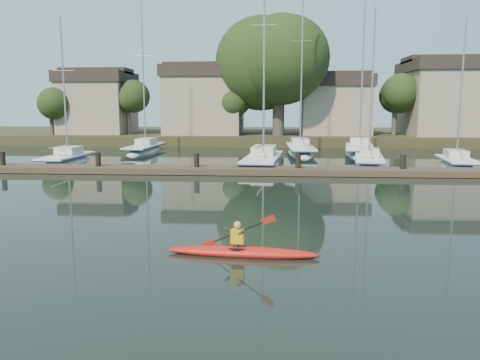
# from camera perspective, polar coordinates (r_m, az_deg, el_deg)

# --- Properties ---
(ground) EXTENTS (160.00, 160.00, 0.00)m
(ground) POSITION_cam_1_polar(r_m,az_deg,el_deg) (13.98, -2.50, -7.33)
(ground) COLOR black
(ground) RESTS_ON ground
(kayak) EXTENTS (4.11, 0.98, 1.31)m
(kayak) POSITION_cam_1_polar(r_m,az_deg,el_deg) (12.52, 0.21, -8.52)
(kayak) COLOR red
(kayak) RESTS_ON ground
(dock) EXTENTS (34.00, 2.00, 1.80)m
(dock) POSITION_cam_1_polar(r_m,az_deg,el_deg) (27.63, 0.85, 1.19)
(dock) COLOR #493B2A
(dock) RESTS_ON ground
(sailboat_0) EXTENTS (2.05, 7.07, 11.18)m
(sailboat_0) POSITION_cam_1_polar(r_m,az_deg,el_deg) (35.18, -20.32, 1.66)
(sailboat_0) COLOR white
(sailboat_0) RESTS_ON ground
(sailboat_2) EXTENTS (3.06, 9.73, 15.85)m
(sailboat_2) POSITION_cam_1_polar(r_m,az_deg,el_deg) (31.72, 2.80, 1.44)
(sailboat_2) COLOR white
(sailboat_2) RESTS_ON ground
(sailboat_3) EXTENTS (3.04, 7.42, 11.62)m
(sailboat_3) POSITION_cam_1_polar(r_m,az_deg,el_deg) (33.07, 15.43, 1.48)
(sailboat_3) COLOR white
(sailboat_3) RESTS_ON ground
(sailboat_4) EXTENTS (2.69, 6.53, 10.78)m
(sailboat_4) POSITION_cam_1_polar(r_m,az_deg,el_deg) (34.19, 24.87, 1.21)
(sailboat_4) COLOR white
(sailboat_4) RESTS_ON ground
(sailboat_5) EXTENTS (2.30, 8.68, 14.26)m
(sailboat_5) POSITION_cam_1_polar(r_m,az_deg,el_deg) (42.33, -11.51, 3.17)
(sailboat_5) COLOR white
(sailboat_5) RESTS_ON ground
(sailboat_6) EXTENTS (2.38, 10.19, 16.12)m
(sailboat_6) POSITION_cam_1_polar(r_m,az_deg,el_deg) (40.74, 7.35, 3.05)
(sailboat_6) COLOR white
(sailboat_6) RESTS_ON ground
(sailboat_7) EXTENTS (3.61, 9.07, 14.22)m
(sailboat_7) POSITION_cam_1_polar(r_m,az_deg,el_deg) (40.69, 14.32, 2.80)
(sailboat_7) COLOR white
(sailboat_7) RESTS_ON ground
(shore) EXTENTS (90.00, 25.25, 12.75)m
(shore) POSITION_cam_1_polar(r_m,az_deg,el_deg) (53.63, 4.24, 8.13)
(shore) COLOR #2F381C
(shore) RESTS_ON ground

